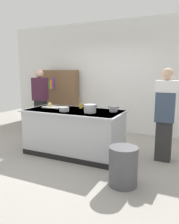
# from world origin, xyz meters

# --- Properties ---
(ground_plane) EXTENTS (10.00, 10.00, 0.00)m
(ground_plane) POSITION_xyz_m (0.00, 0.00, 0.00)
(ground_plane) COLOR #9E9991
(back_wall) EXTENTS (6.40, 0.12, 3.00)m
(back_wall) POSITION_xyz_m (0.00, 2.10, 1.50)
(back_wall) COLOR white
(back_wall) RESTS_ON ground_plane
(counter_island) EXTENTS (1.98, 0.98, 0.90)m
(counter_island) POSITION_xyz_m (0.00, -0.00, 0.47)
(counter_island) COLOR #B7BABF
(counter_island) RESTS_ON ground_plane
(cutting_board) EXTENTS (0.40, 0.28, 0.02)m
(cutting_board) POSITION_xyz_m (-0.57, 0.12, 0.91)
(cutting_board) COLOR silver
(cutting_board) RESTS_ON counter_island
(onion) EXTENTS (0.08, 0.08, 0.08)m
(onion) POSITION_xyz_m (-0.65, 0.10, 0.96)
(onion) COLOR tan
(onion) RESTS_ON cutting_board
(stock_pot) EXTENTS (0.29, 0.22, 0.16)m
(stock_pot) POSITION_xyz_m (0.41, -0.12, 0.98)
(stock_pot) COLOR #B7BABF
(stock_pot) RESTS_ON counter_island
(sauce_pan) EXTENTS (0.22, 0.16, 0.10)m
(sauce_pan) POSITION_xyz_m (0.77, 0.17, 0.95)
(sauce_pan) COLOR #99999E
(sauce_pan) RESTS_ON counter_island
(mixing_bowl) EXTENTS (0.19, 0.19, 0.08)m
(mixing_bowl) POSITION_xyz_m (-0.11, -0.19, 0.94)
(mixing_bowl) COLOR #B7BABF
(mixing_bowl) RESTS_ON counter_island
(juice_cup) EXTENTS (0.07, 0.07, 0.10)m
(juice_cup) POSITION_xyz_m (0.02, 0.27, 0.95)
(juice_cup) COLOR yellow
(juice_cup) RESTS_ON counter_island
(trash_bin) EXTENTS (0.42, 0.42, 0.58)m
(trash_bin) POSITION_xyz_m (1.28, -0.84, 0.29)
(trash_bin) COLOR #4C4C51
(trash_bin) RESTS_ON ground_plane
(person_chef) EXTENTS (0.38, 0.25, 1.72)m
(person_chef) POSITION_xyz_m (1.69, 0.39, 0.91)
(person_chef) COLOR #2C2C2C
(person_chef) RESTS_ON ground_plane
(person_guest) EXTENTS (0.38, 0.24, 1.72)m
(person_guest) POSITION_xyz_m (-1.58, 1.00, 0.91)
(person_guest) COLOR black
(person_guest) RESTS_ON ground_plane
(bookshelf) EXTENTS (1.10, 0.31, 1.70)m
(bookshelf) POSITION_xyz_m (-1.46, 1.80, 0.85)
(bookshelf) COLOR brown
(bookshelf) RESTS_ON ground_plane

